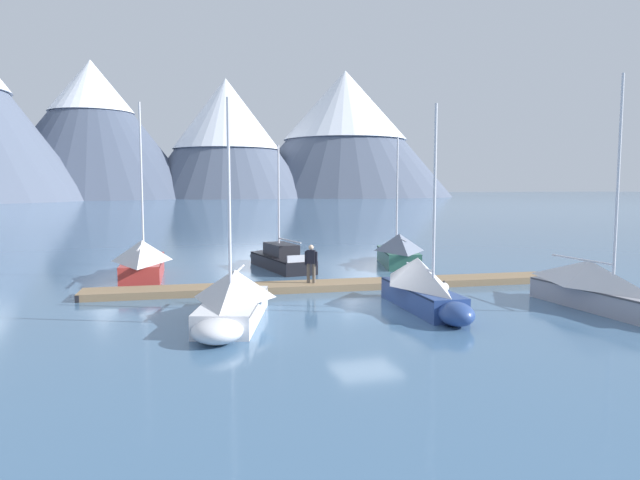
# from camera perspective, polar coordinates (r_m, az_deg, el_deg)

# --- Properties ---
(ground_plane) EXTENTS (700.00, 700.00, 0.00)m
(ground_plane) POSITION_cam_1_polar(r_m,az_deg,el_deg) (22.08, 4.55, -6.58)
(ground_plane) COLOR #426689
(mountain_central_massif) EXTENTS (75.03, 75.03, 49.41)m
(mountain_central_massif) POSITION_cam_1_polar(r_m,az_deg,el_deg) (226.42, -21.62, 10.34)
(mountain_central_massif) COLOR #424C60
(mountain_central_massif) RESTS_ON ground
(mountain_shoulder_ridge) EXTENTS (65.32, 65.32, 45.29)m
(mountain_shoulder_ridge) POSITION_cam_1_polar(r_m,az_deg,el_deg) (227.23, -9.26, 10.32)
(mountain_shoulder_ridge) COLOR #4C566B
(mountain_shoulder_ridge) RESTS_ON ground
(mountain_east_summit) EXTENTS (90.46, 90.46, 52.91)m
(mountain_east_summit) POSITION_cam_1_polar(r_m,az_deg,el_deg) (249.12, 2.50, 10.86)
(mountain_east_summit) COLOR #4C566B
(mountain_east_summit) RESTS_ON ground
(dock) EXTENTS (21.36, 3.39, 0.30)m
(dock) POSITION_cam_1_polar(r_m,az_deg,el_deg) (25.75, 1.30, -4.52)
(dock) COLOR #846B4C
(dock) RESTS_ON ground
(sailboat_nearest_berth) EXTENTS (2.33, 7.50, 8.66)m
(sailboat_nearest_berth) POSITION_cam_1_polar(r_m,az_deg,el_deg) (29.84, -17.09, -1.88)
(sailboat_nearest_berth) COLOR #B2332D
(sailboat_nearest_berth) RESTS_ON ground
(sailboat_second_berth) EXTENTS (3.54, 6.41, 7.39)m
(sailboat_second_berth) POSITION_cam_1_polar(r_m,az_deg,el_deg) (19.68, -8.63, -5.72)
(sailboat_second_berth) COLOR silver
(sailboat_second_berth) RESTS_ON ground
(sailboat_mid_dock_port) EXTENTS (2.60, 7.24, 6.80)m
(sailboat_mid_dock_port) POSITION_cam_1_polar(r_m,az_deg,el_deg) (32.32, -4.14, -1.83)
(sailboat_mid_dock_port) COLOR black
(sailboat_mid_dock_port) RESTS_ON ground
(sailboat_mid_dock_starboard) EXTENTS (1.79, 6.14, 7.41)m
(sailboat_mid_dock_starboard) POSITION_cam_1_polar(r_m,az_deg,el_deg) (21.71, 10.10, -4.46)
(sailboat_mid_dock_starboard) COLOR navy
(sailboat_mid_dock_starboard) RESTS_ON ground
(sailboat_far_berth) EXTENTS (3.31, 6.45, 7.40)m
(sailboat_far_berth) POSITION_cam_1_polar(r_m,az_deg,el_deg) (33.64, 7.68, -0.99)
(sailboat_far_berth) COLOR #336B56
(sailboat_far_berth) RESTS_ON ground
(sailboat_outer_slip) EXTENTS (1.70, 6.85, 8.46)m
(sailboat_outer_slip) POSITION_cam_1_polar(r_m,az_deg,el_deg) (23.62, 25.90, -4.21)
(sailboat_outer_slip) COLOR #93939E
(sailboat_outer_slip) RESTS_ON ground
(person_on_dock) EXTENTS (0.51, 0.39, 1.69)m
(person_on_dock) POSITION_cam_1_polar(r_m,az_deg,el_deg) (25.34, -0.89, -2.12)
(person_on_dock) COLOR brown
(person_on_dock) RESTS_ON dock
(mooring_buoy_channel_marker) EXTENTS (0.43, 0.43, 0.51)m
(mooring_buoy_channel_marker) POSITION_cam_1_polar(r_m,az_deg,el_deg) (25.38, 12.17, -4.62)
(mooring_buoy_channel_marker) COLOR white
(mooring_buoy_channel_marker) RESTS_ON ground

